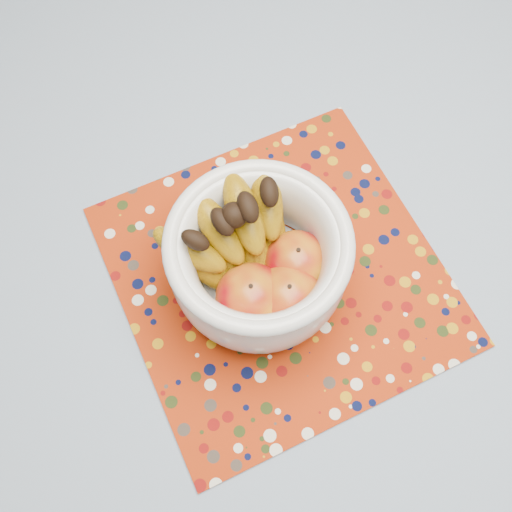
# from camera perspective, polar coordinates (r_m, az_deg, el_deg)

# --- Properties ---
(table) EXTENTS (1.20, 1.20, 0.75)m
(table) POSITION_cam_1_polar(r_m,az_deg,el_deg) (0.91, 4.73, 3.72)
(table) COLOR olive
(table) RESTS_ON ground
(tablecloth) EXTENTS (1.32, 1.32, 0.01)m
(tablecloth) POSITION_cam_1_polar(r_m,az_deg,el_deg) (0.84, 5.16, 6.26)
(tablecloth) COLOR slate
(tablecloth) RESTS_ON table
(placemat) EXTENTS (0.46, 0.46, 0.00)m
(placemat) POSITION_cam_1_polar(r_m,az_deg,el_deg) (0.77, 2.20, -1.79)
(placemat) COLOR #942508
(placemat) RESTS_ON tablecloth
(fruit_bowl) EXTENTS (0.24, 0.22, 0.17)m
(fruit_bowl) POSITION_cam_1_polar(r_m,az_deg,el_deg) (0.70, -0.26, 0.01)
(fruit_bowl) COLOR silver
(fruit_bowl) RESTS_ON placemat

